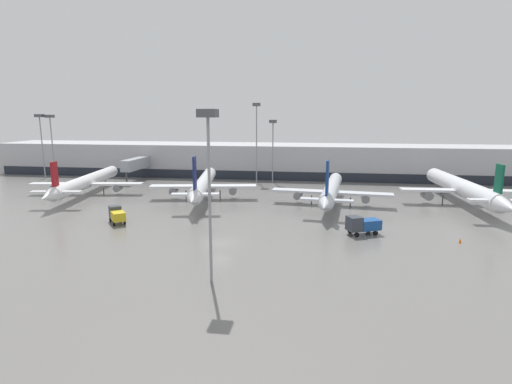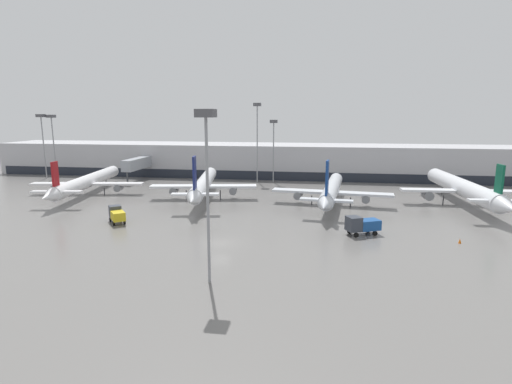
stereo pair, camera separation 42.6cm
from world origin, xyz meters
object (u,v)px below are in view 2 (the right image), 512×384
traffic_cone_0 (117,211)px  traffic_cone_1 (460,241)px  parked_jet_1 (87,182)px  apron_light_mast_2 (52,128)px  parked_jet_3 (203,184)px  apron_light_mast_3 (206,147)px  parked_jet_0 (331,190)px  parked_jet_2 (463,188)px  service_truck_1 (117,214)px  apron_light_mast_1 (274,132)px  apron_light_mast_0 (257,121)px  apron_light_mast_4 (42,128)px  service_truck_0 (362,224)px

traffic_cone_0 → traffic_cone_1: (54.12, -8.65, -0.05)m
parked_jet_1 → apron_light_mast_2: apron_light_mast_2 is taller
parked_jet_3 → apron_light_mast_3: 43.38m
parked_jet_0 → parked_jet_2: parked_jet_0 is taller
service_truck_1 → traffic_cone_1: service_truck_1 is taller
parked_jet_3 → apron_light_mast_1: bearing=-35.9°
apron_light_mast_0 → apron_light_mast_4: (-58.40, -2.67, -1.88)m
apron_light_mast_0 → traffic_cone_0: bearing=-117.4°
parked_jet_0 → traffic_cone_1: 26.81m
apron_light_mast_0 → apron_light_mast_2: apron_light_mast_0 is taller
parked_jet_1 → traffic_cone_0: 21.42m
parked_jet_2 → traffic_cone_0: bearing=102.3°
parked_jet_2 → apron_light_mast_4: (-101.54, 18.14, 10.47)m
service_truck_0 → service_truck_1: service_truck_0 is taller
parked_jet_3 → apron_light_mast_4: apron_light_mast_4 is taller
service_truck_0 → service_truck_1: 38.26m
apron_light_mast_1 → apron_light_mast_2: apron_light_mast_2 is taller
service_truck_1 → traffic_cone_1: 51.11m
parked_jet_0 → parked_jet_3: 25.88m
parked_jet_3 → apron_light_mast_0: apron_light_mast_0 is taller
service_truck_1 → apron_light_mast_4: bearing=7.1°
apron_light_mast_0 → apron_light_mast_1: 5.08m
parked_jet_1 → parked_jet_2: parked_jet_2 is taller
parked_jet_1 → traffic_cone_0: parked_jet_1 is taller
traffic_cone_1 → service_truck_1: bearing=177.0°
parked_jet_0 → service_truck_0: 19.31m
service_truck_0 → parked_jet_1: bearing=-46.0°
parked_jet_0 → apron_light_mast_3: apron_light_mast_3 is taller
parked_jet_1 → parked_jet_0: bearing=-102.2°
service_truck_0 → apron_light_mast_1: bearing=-92.9°
parked_jet_1 → service_truck_1: bearing=-148.7°
service_truck_1 → apron_light_mast_3: size_ratio=0.26×
apron_light_mast_0 → parked_jet_3: bearing=-108.1°
parked_jet_1 → service_truck_1: (17.93, -21.23, -1.39)m
apron_light_mast_0 → apron_light_mast_1: size_ratio=1.26×
apron_light_mast_1 → apron_light_mast_4: 62.64m
parked_jet_0 → traffic_cone_0: (-37.55, -12.26, -2.62)m
parked_jet_3 → apron_light_mast_1: (11.78, 23.86, 9.58)m
traffic_cone_0 → apron_light_mast_2: size_ratio=0.04×
parked_jet_2 → service_truck_1: parked_jet_2 is taller
service_truck_1 → apron_light_mast_2: size_ratio=0.26×
parked_jet_3 → traffic_cone_0: (-11.73, -14.05, -2.83)m
parked_jet_0 → parked_jet_2: 25.32m
apron_light_mast_1 → parked_jet_2: bearing=-28.7°
traffic_cone_1 → apron_light_mast_2: bearing=153.9°
traffic_cone_0 → apron_light_mast_3: size_ratio=0.04×
apron_light_mast_3 → service_truck_0: bearing=48.3°
parked_jet_0 → parked_jet_3: bearing=92.1°
parked_jet_3 → apron_light_mast_4: 55.84m
service_truck_1 → apron_light_mast_1: apron_light_mast_1 is taller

